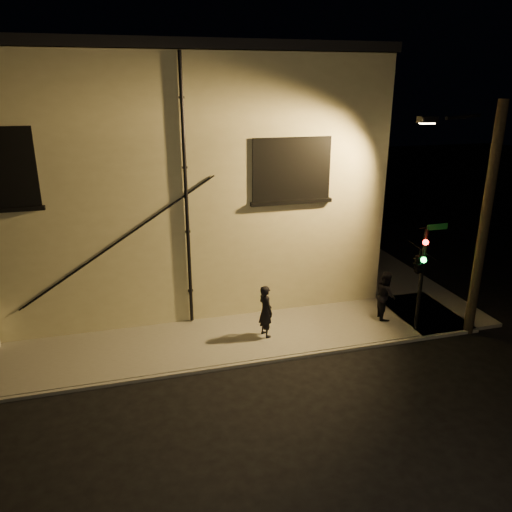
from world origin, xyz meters
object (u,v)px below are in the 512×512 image
object	(u,v)px
pedestrian_b	(385,295)
pedestrian_a	(266,311)
traffic_signal	(420,262)
streetlamp_pole	(481,217)

from	to	relation	value
pedestrian_b	pedestrian_a	bearing A→B (deg)	104.51
pedestrian_b	traffic_signal	world-z (taller)	traffic_signal
pedestrian_a	pedestrian_b	bearing A→B (deg)	-102.78
pedestrian_a	traffic_signal	distance (m)	4.92
pedestrian_a	streetlamp_pole	size ratio (longest dim) A/B	0.23
traffic_signal	streetlamp_pole	bearing A→B (deg)	-9.49
pedestrian_a	streetlamp_pole	world-z (taller)	streetlamp_pole
pedestrian_b	traffic_signal	size ratio (longest dim) A/B	0.47
pedestrian_a	streetlamp_pole	distance (m)	7.05
pedestrian_a	pedestrian_b	distance (m)	4.20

